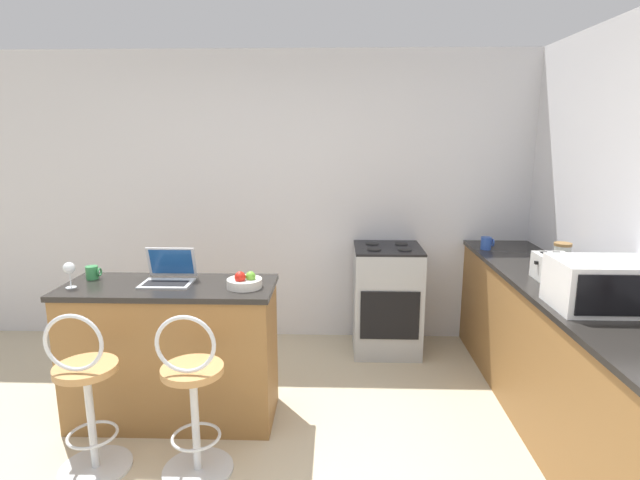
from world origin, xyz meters
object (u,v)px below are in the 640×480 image
object	(u,v)px
mug_blue	(487,243)
mug_green	(93,273)
microwave	(604,285)
fruit_bowl	(244,282)
stove_range	(387,299)
bar_stool_far	(193,400)
toaster	(554,268)
storage_jar	(562,256)
wine_glass_short	(69,269)
laptop	(169,274)
bar_stool_near	(87,399)

from	to	relation	value
mug_blue	mug_green	xyz separation A→B (m)	(-2.88, -0.96, -0.01)
microwave	fruit_bowl	distance (m)	2.07
microwave	stove_range	size ratio (longest dim) A/B	0.56
bar_stool_far	fruit_bowl	world-z (taller)	fruit_bowl
toaster	stove_range	distance (m)	1.49
mug_green	microwave	bearing A→B (deg)	-8.89
toaster	fruit_bowl	bearing A→B (deg)	-173.76
storage_jar	toaster	bearing A→B (deg)	-121.71
toaster	wine_glass_short	size ratio (longest dim) A/B	1.57
stove_range	wine_glass_short	bearing A→B (deg)	-149.93
storage_jar	mug_green	distance (m)	3.24
microwave	fruit_bowl	xyz separation A→B (m)	(-2.04, 0.32, -0.10)
bar_stool_far	mug_blue	xyz separation A→B (m)	(2.04, 1.65, 0.54)
microwave	storage_jar	size ratio (longest dim) A/B	2.70
bar_stool_far	laptop	size ratio (longest dim) A/B	3.04
stove_range	storage_jar	bearing A→B (deg)	-30.98
bar_stool_far	fruit_bowl	bearing A→B (deg)	68.67
microwave	mug_blue	xyz separation A→B (m)	(-0.21, 1.45, -0.08)
microwave	mug_blue	world-z (taller)	microwave
bar_stool_near	toaster	bearing A→B (deg)	14.84
stove_range	storage_jar	distance (m)	1.46
toaster	fruit_bowl	xyz separation A→B (m)	(-2.01, -0.22, -0.05)
stove_range	mug_green	world-z (taller)	mug_green
microwave	wine_glass_short	xyz separation A→B (m)	(-3.13, 0.28, -0.02)
bar_stool_near	mug_green	size ratio (longest dim) A/B	10.03
mug_green	fruit_bowl	bearing A→B (deg)	-8.71
bar_stool_near	laptop	bearing A→B (deg)	65.90
stove_range	mug_blue	bearing A→B (deg)	-4.11
toaster	mug_green	size ratio (longest dim) A/B	2.68
storage_jar	fruit_bowl	xyz separation A→B (m)	(-2.18, -0.49, -0.06)
bar_stool_far	stove_range	size ratio (longest dim) A/B	1.03
stove_range	mug_green	xyz separation A→B (m)	(-2.07, -1.02, 0.51)
bar_stool_near	laptop	world-z (taller)	laptop
bar_stool_far	storage_jar	distance (m)	2.65
storage_jar	mug_blue	distance (m)	0.72
microwave	stove_range	bearing A→B (deg)	124.14
microwave	wine_glass_short	size ratio (longest dim) A/B	3.20
bar_stool_far	mug_blue	distance (m)	2.68
bar_stool_far	stove_range	bearing A→B (deg)	54.28
fruit_bowl	bar_stool_near	bearing A→B (deg)	-146.65
toaster	storage_jar	size ratio (longest dim) A/B	1.33
toaster	mug_blue	bearing A→B (deg)	100.82
bar_stool_near	mug_green	distance (m)	0.90
toaster	wine_glass_short	xyz separation A→B (m)	(-3.10, -0.26, 0.04)
bar_stool_far	fruit_bowl	xyz separation A→B (m)	(0.20, 0.52, 0.52)
bar_stool_near	mug_green	world-z (taller)	mug_green
wine_glass_short	fruit_bowl	xyz separation A→B (m)	(1.09, 0.04, -0.08)
toaster	fruit_bowl	distance (m)	2.02
toaster	mug_green	xyz separation A→B (m)	(-3.06, -0.06, -0.04)
bar_stool_near	fruit_bowl	size ratio (longest dim) A/B	4.41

